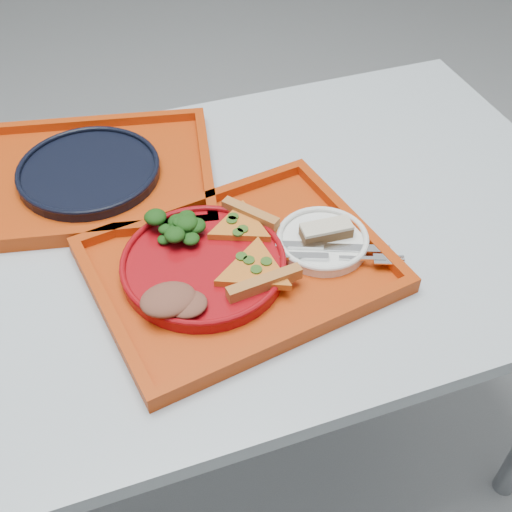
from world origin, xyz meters
name	(u,v)px	position (x,y,z in m)	size (l,w,h in m)	color
ground	(182,462)	(0.00, 0.00, 0.00)	(10.00, 10.00, 0.00)	gray
table	(151,278)	(0.00, 0.00, 0.68)	(1.60, 0.80, 0.75)	#A9B5BE
tray_main	(239,269)	(0.13, -0.10, 0.76)	(0.45, 0.35, 0.01)	#AA3208
tray_far	(90,178)	(-0.06, 0.21, 0.76)	(0.45, 0.35, 0.01)	#AA3208
dinner_plate	(204,266)	(0.08, -0.09, 0.77)	(0.26, 0.26, 0.02)	maroon
side_plate	(322,242)	(0.28, -0.10, 0.77)	(0.15, 0.15, 0.01)	white
navy_plate	(89,172)	(-0.06, 0.21, 0.77)	(0.26, 0.26, 0.02)	black
pizza_slice_a	(255,268)	(0.14, -0.14, 0.79)	(0.14, 0.12, 0.02)	orange
pizza_slice_b	(240,224)	(0.16, -0.04, 0.79)	(0.12, 0.10, 0.02)	orange
salad_heap	(174,225)	(0.05, -0.02, 0.80)	(0.09, 0.08, 0.04)	black
meat_portion	(168,300)	(0.00, -0.16, 0.79)	(0.08, 0.07, 0.03)	brown
dessert_bar	(326,231)	(0.28, -0.10, 0.79)	(0.09, 0.04, 0.02)	#52331B
knife	(333,247)	(0.28, -0.13, 0.78)	(0.18, 0.02, 0.01)	silver
fork	(338,257)	(0.28, -0.15, 0.78)	(0.18, 0.02, 0.01)	silver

